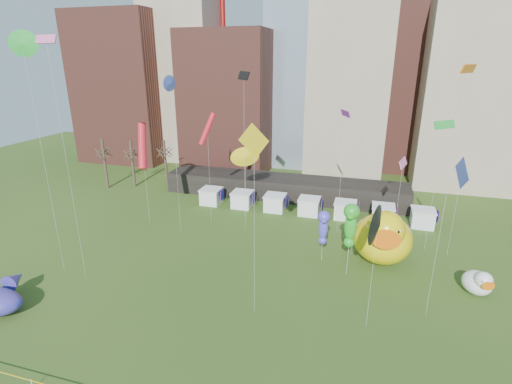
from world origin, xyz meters
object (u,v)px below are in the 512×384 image
(small_duck, at_px, (478,282))
(seahorse_green, at_px, (351,222))
(seahorse_purple, at_px, (323,225))
(big_duck, at_px, (383,237))

(small_duck, bearing_deg, seahorse_green, 166.62)
(seahorse_green, relative_size, seahorse_purple, 1.33)
(small_duck, distance_m, seahorse_purple, 15.37)
(big_duck, distance_m, seahorse_purple, 6.51)
(big_duck, bearing_deg, seahorse_green, -133.54)
(big_duck, relative_size, small_duck, 2.26)
(seahorse_green, height_order, seahorse_purple, seahorse_green)
(big_duck, xyz_separation_m, seahorse_purple, (-6.24, -1.43, 1.20))
(seahorse_green, bearing_deg, big_duck, 49.20)
(seahorse_purple, bearing_deg, seahorse_green, -43.65)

